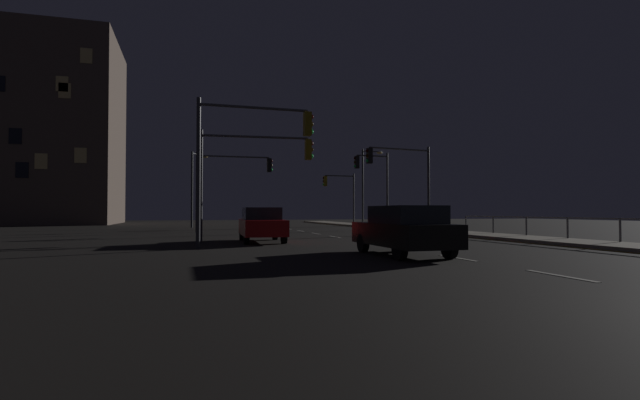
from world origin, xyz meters
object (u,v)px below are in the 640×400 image
Objects in this scene: traffic_light_mid_right at (340,189)px; traffic_light_mid_left at (402,170)px; street_lamp_far_end at (366,179)px; traffic_light_overhead_east at (231,175)px; traffic_light_near_right at (253,162)px; traffic_light_far_center at (374,176)px; street_lamp_median at (195,181)px; car at (404,229)px; car_oncoming at (262,224)px; traffic_light_near_left at (250,143)px; building_distant at (29,131)px.

traffic_light_mid_left is at bearing -93.36° from traffic_light_mid_right.
traffic_light_mid_left is 0.75× the size of street_lamp_far_end.
traffic_light_near_right is (0.04, -10.75, -0.20)m from traffic_light_overhead_east.
traffic_light_far_center is at bearing 83.88° from traffic_light_mid_left.
street_lamp_median reaches higher than traffic_light_mid_right.
car is at bearing -115.51° from traffic_light_mid_left.
traffic_light_near_right is (-0.38, 0.05, 2.82)m from car_oncoming.
traffic_light_mid_left is at bearing 29.63° from car_oncoming.
car_oncoming is at bearing -82.54° from street_lamp_median.
car is at bearing -109.76° from traffic_light_far_center.
building_distant reaches higher than traffic_light_near_left.
street_lamp_median reaches higher than car.
traffic_light_far_center is (10.38, 11.81, 3.28)m from car_oncoming.
traffic_light_mid_right is 0.93× the size of traffic_light_near_right.
traffic_light_mid_left reaches higher than car.
traffic_light_mid_right is at bearing 75.68° from car.
traffic_light_overhead_east is 10.76m from traffic_light_near_right.
car_oncoming is 42.35m from building_distant.
car_oncoming is 4.70m from traffic_light_near_left.
traffic_light_near_right is at bearing -61.58° from building_distant.
car is 15.20m from traffic_light_mid_left.
car_oncoming is at bearing -87.78° from traffic_light_overhead_east.
traffic_light_near_left is (-4.28, 4.59, 3.20)m from car.
traffic_light_mid_right is 2.84m from street_lamp_far_end.
traffic_light_near_left is (-0.60, -3.35, 0.38)m from traffic_light_near_right.
traffic_light_mid_left is 0.83× the size of street_lamp_median.
traffic_light_mid_left reaches higher than traffic_light_overhead_east.
car is at bearing -65.13° from traffic_light_near_right.
car is 0.99× the size of car_oncoming.
traffic_light_mid_right is (10.59, 20.67, 2.71)m from car_oncoming.
car_oncoming is 2.85m from traffic_light_near_right.
building_distant is (-33.20, 15.37, 5.70)m from street_lamp_far_end.
building_distant reaches higher than traffic_light_mid_left.
traffic_light_near_right is 11.48m from traffic_light_mid_left.
traffic_light_mid_right is 0.74× the size of street_lamp_median.
traffic_light_overhead_east is at bearing 87.73° from traffic_light_near_left.
car_oncoming is 11.22m from traffic_light_overhead_east.
building_distant is at bearing 118.42° from traffic_light_near_right.
traffic_light_near_right is (-3.68, 7.94, 2.82)m from car.
traffic_light_near_left reaches higher than car_oncoming.
car is 0.68× the size of street_lamp_median.
street_lamp_far_end reaches higher than traffic_light_mid_right.
traffic_light_mid_left is 0.95× the size of traffic_light_near_left.
traffic_light_near_left is at bearing -140.45° from traffic_light_mid_left.
building_distant is at bearing 117.80° from car.
car is 19.30m from traffic_light_overhead_east.
building_distant reaches higher than car_oncoming.
building_distant is at bearing 134.03° from traffic_light_mid_left.
traffic_light_far_center is 6.32m from traffic_light_mid_left.
car_oncoming is 0.62× the size of street_lamp_far_end.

